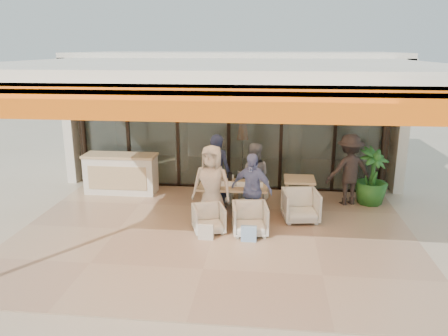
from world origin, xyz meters
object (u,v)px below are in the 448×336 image
object	(u,v)px
diner_navy	(217,172)
standing_woman	(349,170)
side_table	(299,183)
host_counter	(121,174)
chair_far_left	(220,188)
chair_near_left	(209,218)
chair_far_right	(254,191)
dining_table	(233,187)
diner_periwinkle	(251,190)
diner_cream	(212,185)
side_chair	(301,204)
potted_palm	(372,177)
chair_near_right	(250,218)
diner_grey	(253,177)

from	to	relation	value
diner_navy	standing_woman	size ratio (longest dim) A/B	1.03
side_table	host_counter	bearing A→B (deg)	171.77
chair_far_left	chair_near_left	distance (m)	1.90
chair_far_left	chair_far_right	size ratio (longest dim) A/B	1.16
diner_navy	side_table	distance (m)	1.92
standing_woman	side_table	bearing A→B (deg)	2.23
chair_far_left	diner_navy	bearing A→B (deg)	88.80
dining_table	diner_periwinkle	bearing A→B (deg)	-46.97
diner_cream	side_chair	distance (m)	1.98
potted_palm	dining_table	bearing A→B (deg)	-161.13
chair_far_left	potted_palm	distance (m)	3.65
host_counter	standing_woman	size ratio (longest dim) A/B	1.08
diner_cream	chair_near_right	bearing A→B (deg)	-21.39
diner_grey	diner_cream	world-z (taller)	diner_cream
chair_near_right	diner_cream	world-z (taller)	diner_cream
chair_near_left	side_chair	world-z (taller)	side_chair
diner_grey	diner_cream	xyz separation A→B (m)	(-0.84, -0.90, 0.06)
chair_far_left	diner_navy	distance (m)	0.74
side_table	potted_palm	distance (m)	1.80
chair_far_right	diner_navy	bearing A→B (deg)	50.71
dining_table	diner_navy	size ratio (longest dim) A/B	0.84
diner_cream	chair_far_left	bearing A→B (deg)	99.37
host_counter	standing_woman	xyz separation A→B (m)	(5.66, -0.21, 0.33)
diner_periwinkle	standing_woman	bearing A→B (deg)	54.93
host_counter	chair_far_left	distance (m)	2.61
chair_near_right	potted_palm	world-z (taller)	potted_palm
diner_grey	side_table	size ratio (longest dim) A/B	2.14
chair_near_left	diner_periwinkle	size ratio (longest dim) A/B	0.40
chair_far_right	diner_periwinkle	xyz separation A→B (m)	(0.00, -1.40, 0.49)
chair_far_right	potted_palm	xyz separation A→B (m)	(2.79, 0.15, 0.40)
diner_periwinkle	host_counter	bearing A→B (deg)	174.71
diner_navy	diner_cream	bearing A→B (deg)	105.29
side_table	chair_near_left	bearing A→B (deg)	-140.60
host_counter	chair_near_right	size ratio (longest dim) A/B	2.61
chair_far_left	diner_navy	size ratio (longest dim) A/B	0.38
chair_near_right	standing_woman	world-z (taller)	standing_woman
diner_navy	diner_grey	world-z (taller)	diner_navy
side_table	side_chair	xyz separation A→B (m)	(0.00, -0.75, -0.26)
chair_near_left	standing_woman	size ratio (longest dim) A/B	0.37
chair_far_left	side_table	world-z (taller)	side_table
chair_near_right	side_table	xyz separation A→B (m)	(1.06, 1.56, 0.28)
diner_cream	side_table	world-z (taller)	diner_cream
diner_periwinkle	side_chair	xyz separation A→B (m)	(1.06, 0.31, -0.40)
host_counter	side_table	xyz separation A→B (m)	(4.48, -0.65, 0.11)
diner_grey	diner_periwinkle	distance (m)	0.90
chair_near_right	diner_navy	world-z (taller)	diner_navy
chair_far_right	diner_grey	distance (m)	0.71
dining_table	standing_woman	bearing A→B (deg)	21.28
chair_near_right	diner_grey	world-z (taller)	diner_grey
diner_grey	standing_woman	distance (m)	2.31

